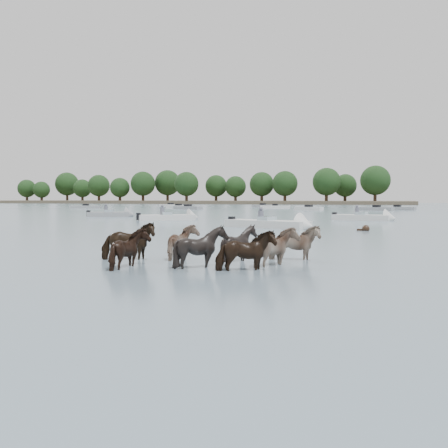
% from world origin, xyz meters
% --- Properties ---
extents(ground, '(400.00, 400.00, 0.00)m').
position_xyz_m(ground, '(0.00, 0.00, 0.00)').
color(ground, slate).
rests_on(ground, ground).
extents(shoreline, '(160.00, 30.00, 1.00)m').
position_xyz_m(shoreline, '(-70.00, 150.00, 0.50)').
color(shoreline, '#4C4233').
rests_on(shoreline, ground).
extents(pony_herd, '(6.55, 4.51, 1.40)m').
position_xyz_m(pony_herd, '(0.17, 1.55, 0.44)').
color(pony_herd, black).
rests_on(pony_herd, ground).
extents(swimming_pony, '(0.72, 0.44, 0.44)m').
position_xyz_m(swimming_pony, '(3.41, 18.07, 0.10)').
color(swimming_pony, black).
rests_on(swimming_pony, ground).
extents(motorboat_a, '(5.14, 4.47, 1.92)m').
position_xyz_m(motorboat_a, '(-13.02, 27.05, 0.23)').
color(motorboat_a, silver).
rests_on(motorboat_a, ground).
extents(motorboat_b, '(6.33, 3.51, 1.92)m').
position_xyz_m(motorboat_b, '(-1.97, 18.77, 0.22)').
color(motorboat_b, silver).
rests_on(motorboat_b, ground).
extents(motorboat_c, '(5.51, 2.61, 1.92)m').
position_xyz_m(motorboat_c, '(2.95, 32.00, 0.23)').
color(motorboat_c, silver).
rests_on(motorboat_c, ground).
extents(motorboat_f, '(4.95, 3.24, 1.92)m').
position_xyz_m(motorboat_f, '(-22.08, 32.18, 0.23)').
color(motorboat_f, gray).
rests_on(motorboat_f, ground).
extents(distant_flotilla, '(104.31, 30.28, 0.93)m').
position_xyz_m(distant_flotilla, '(-1.29, 73.81, 0.26)').
color(distant_flotilla, gray).
rests_on(distant_flotilla, ground).
extents(treeline, '(143.45, 24.16, 12.49)m').
position_xyz_m(treeline, '(-67.27, 149.21, 6.71)').
color(treeline, '#382619').
rests_on(treeline, ground).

